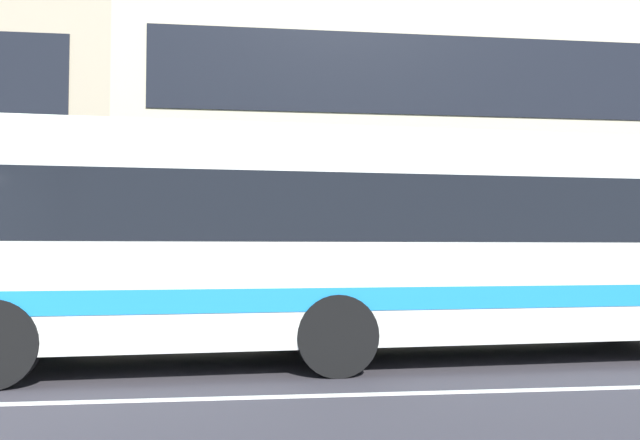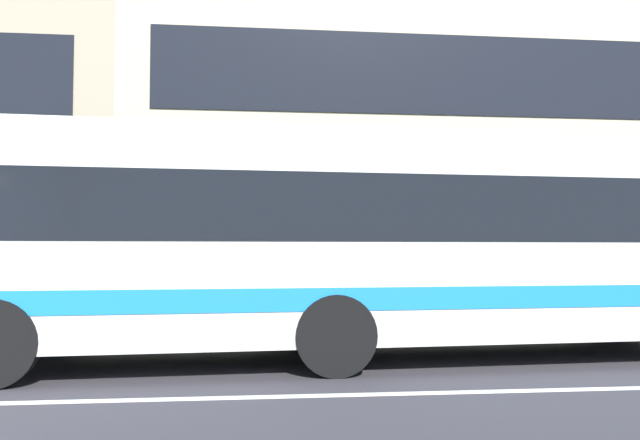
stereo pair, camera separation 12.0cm
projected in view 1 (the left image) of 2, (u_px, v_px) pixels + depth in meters
hedge_row_far at (182, 310)px, 12.21m from camera, size 16.67×1.10×0.82m
apartment_block_right at (462, 143)px, 22.19m from camera, size 21.40×10.63×10.45m
transit_bus at (367, 238)px, 9.16m from camera, size 11.29×3.19×3.11m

